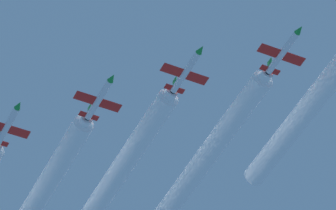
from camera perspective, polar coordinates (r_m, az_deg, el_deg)
The scene contains 8 objects.
jet_second_echelon at distance 189.73m, azimuth 5.24°, elevation 2.43°, with size 7.45×10.85×2.61m.
jet_third_echelon at distance 190.15m, azimuth 0.85°, elevation 1.57°, with size 7.45×10.85×2.61m.
jet_fourth_echelon at distance 192.74m, azimuth -3.11°, elevation 0.31°, with size 7.45×10.85×2.61m.
jet_fifth_echelon at distance 196.17m, azimuth -7.24°, elevation -0.90°, with size 7.45×10.85×2.61m.
smoke_trail_lead at distance 202.68m, azimuth 6.10°, elevation -0.43°, with size 3.45×33.96×3.45m.
smoke_trail_second_echelon at distance 205.03m, azimuth 1.93°, elevation -2.08°, with size 3.45×39.19×3.45m.
smoke_trail_third_echelon at distance 205.79m, azimuth -2.00°, elevation -2.70°, with size 3.45×37.23×3.45m.
smoke_trail_fourth_echelon at distance 207.29m, azimuth -5.34°, elevation -3.35°, with size 3.45×31.73×3.45m.
Camera 1 is at (59.44, 119.97, 1.97)m, focal length 135.16 mm.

